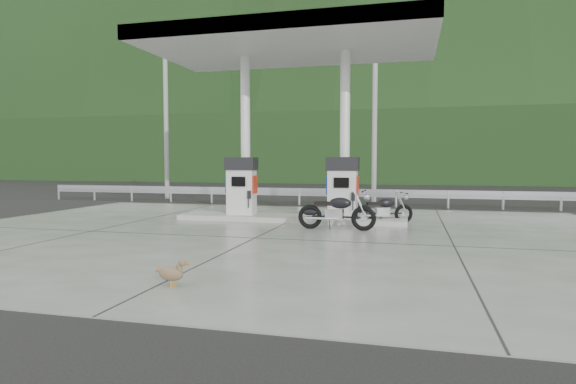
% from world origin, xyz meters
% --- Properties ---
extents(ground, '(160.00, 160.00, 0.00)m').
position_xyz_m(ground, '(0.00, 0.00, 0.00)').
color(ground, black).
rests_on(ground, ground).
extents(forecourt_apron, '(18.00, 14.00, 0.02)m').
position_xyz_m(forecourt_apron, '(0.00, 0.00, 0.01)').
color(forecourt_apron, slate).
rests_on(forecourt_apron, ground).
extents(pump_island, '(7.00, 1.40, 0.15)m').
position_xyz_m(pump_island, '(0.00, 2.50, 0.10)').
color(pump_island, '#9F9E94').
rests_on(pump_island, forecourt_apron).
extents(gas_pump_left, '(0.95, 0.55, 1.80)m').
position_xyz_m(gas_pump_left, '(-1.60, 2.50, 1.07)').
color(gas_pump_left, silver).
rests_on(gas_pump_left, pump_island).
extents(gas_pump_right, '(0.95, 0.55, 1.80)m').
position_xyz_m(gas_pump_right, '(1.60, 2.50, 1.07)').
color(gas_pump_right, silver).
rests_on(gas_pump_right, pump_island).
extents(canopy_column_left, '(0.30, 0.30, 5.00)m').
position_xyz_m(canopy_column_left, '(-1.60, 2.90, 2.67)').
color(canopy_column_left, white).
rests_on(canopy_column_left, pump_island).
extents(canopy_column_right, '(0.30, 0.30, 5.00)m').
position_xyz_m(canopy_column_right, '(1.60, 2.90, 2.67)').
color(canopy_column_right, white).
rests_on(canopy_column_right, pump_island).
extents(canopy_roof, '(8.50, 5.00, 0.40)m').
position_xyz_m(canopy_roof, '(0.00, 2.50, 5.37)').
color(canopy_roof, silver).
rests_on(canopy_roof, canopy_column_left).
extents(guardrail, '(26.00, 0.16, 1.42)m').
position_xyz_m(guardrail, '(0.00, 8.00, 0.71)').
color(guardrail, '#ADAFB5').
rests_on(guardrail, ground).
extents(road, '(60.00, 7.00, 0.01)m').
position_xyz_m(road, '(0.00, 11.50, 0.00)').
color(road, black).
rests_on(road, ground).
extents(utility_pole_a, '(0.22, 0.22, 8.00)m').
position_xyz_m(utility_pole_a, '(-8.00, 9.50, 4.00)').
color(utility_pole_a, gray).
rests_on(utility_pole_a, ground).
extents(utility_pole_b, '(0.22, 0.22, 8.00)m').
position_xyz_m(utility_pole_b, '(2.00, 9.50, 4.00)').
color(utility_pole_b, gray).
rests_on(utility_pole_b, ground).
extents(tree_band, '(80.00, 6.00, 6.00)m').
position_xyz_m(tree_band, '(0.00, 30.00, 3.00)').
color(tree_band, black).
rests_on(tree_band, ground).
extents(forested_hills, '(100.00, 40.00, 140.00)m').
position_xyz_m(forested_hills, '(0.00, 60.00, 0.00)').
color(forested_hills, black).
rests_on(forested_hills, ground).
extents(motorcycle_left, '(1.98, 0.68, 0.93)m').
position_xyz_m(motorcycle_left, '(1.66, 0.91, 0.49)').
color(motorcycle_left, black).
rests_on(motorcycle_left, forecourt_apron).
extents(motorcycle_right, '(1.75, 1.14, 0.79)m').
position_xyz_m(motorcycle_right, '(2.81, 2.52, 0.42)').
color(motorcycle_right, black).
rests_on(motorcycle_right, forecourt_apron).
extents(duck, '(0.50, 0.18, 0.35)m').
position_xyz_m(duck, '(0.20, -5.49, 0.19)').
color(duck, brown).
rests_on(duck, forecourt_apron).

